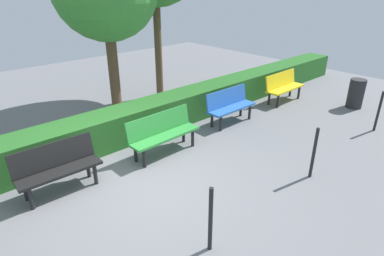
% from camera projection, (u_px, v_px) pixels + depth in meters
% --- Properties ---
extents(ground_plane, '(20.86, 20.86, 0.00)m').
position_uv_depth(ground_plane, '(145.00, 185.00, 5.82)').
color(ground_plane, slate).
extents(bench_yellow, '(1.45, 0.48, 0.86)m').
position_uv_depth(bench_yellow, '(283.00, 86.00, 9.68)').
color(bench_yellow, yellow).
rests_on(bench_yellow, ground_plane).
extents(bench_blue, '(1.41, 0.46, 0.86)m').
position_uv_depth(bench_blue, '(230.00, 105.00, 8.22)').
color(bench_blue, blue).
rests_on(bench_blue, ground_plane).
extents(bench_green, '(1.61, 0.49, 0.86)m').
position_uv_depth(bench_green, '(163.00, 132.00, 6.75)').
color(bench_green, '#2D8C38').
rests_on(bench_green, ground_plane).
extents(bench_black, '(1.41, 0.51, 0.86)m').
position_uv_depth(bench_black, '(57.00, 166.00, 5.51)').
color(bench_black, black).
rests_on(bench_black, ground_plane).
extents(hedge_row, '(16.86, 0.78, 0.75)m').
position_uv_depth(hedge_row, '(135.00, 121.00, 7.53)').
color(hedge_row, '#266023').
rests_on(hedge_row, ground_plane).
extents(railing_post_near, '(0.06, 0.06, 1.00)m').
position_uv_depth(railing_post_near, '(379.00, 111.00, 7.75)').
color(railing_post_near, black).
rests_on(railing_post_near, ground_plane).
extents(railing_post_mid, '(0.06, 0.06, 1.00)m').
position_uv_depth(railing_post_mid, '(314.00, 153.00, 5.88)').
color(railing_post_mid, black).
rests_on(railing_post_mid, ground_plane).
extents(railing_post_far, '(0.06, 0.06, 1.00)m').
position_uv_depth(railing_post_far, '(211.00, 220.00, 4.25)').
color(railing_post_far, black).
rests_on(railing_post_far, ground_plane).
extents(trash_bin, '(0.43, 0.43, 0.83)m').
position_uv_depth(trash_bin, '(356.00, 94.00, 9.23)').
color(trash_bin, '#262628').
rests_on(trash_bin, ground_plane).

